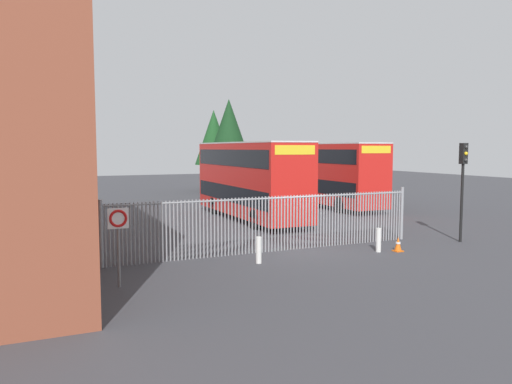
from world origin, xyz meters
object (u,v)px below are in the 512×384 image
at_px(bollard_center_front, 379,240).
at_px(speed_limit_sign_post, 118,228).
at_px(double_decker_bus_near_gate, 250,177).
at_px(traffic_cone_by_gate, 398,244).
at_px(bollard_near_left, 259,250).
at_px(traffic_light_kerbside, 463,174).
at_px(double_decker_bus_behind_fence_left, 327,172).

distance_m(bollard_center_front, speed_limit_sign_post, 10.21).
bearing_deg(double_decker_bus_near_gate, traffic_cone_by_gate, -79.62).
bearing_deg(bollard_near_left, traffic_light_kerbside, 0.20).
bearing_deg(bollard_center_front, double_decker_bus_near_gate, 96.38).
relative_size(bollard_center_front, traffic_cone_by_gate, 1.61).
relative_size(traffic_cone_by_gate, speed_limit_sign_post, 0.25).
bearing_deg(double_decker_bus_behind_fence_left, traffic_cone_by_gate, -111.50).
bearing_deg(bollard_center_front, double_decker_bus_behind_fence_left, 65.44).
xyz_separation_m(double_decker_bus_near_gate, traffic_cone_by_gate, (1.91, -10.43, -2.13)).
bearing_deg(bollard_center_front, bollard_near_left, 177.90).
bearing_deg(bollard_near_left, double_decker_bus_behind_fence_left, 50.00).
xyz_separation_m(double_decker_bus_behind_fence_left, bollard_near_left, (-11.38, -13.56, -1.95)).
distance_m(bollard_center_front, traffic_cone_by_gate, 0.83).
height_order(double_decker_bus_behind_fence_left, speed_limit_sign_post, double_decker_bus_behind_fence_left).
xyz_separation_m(double_decker_bus_near_gate, speed_limit_sign_post, (-8.95, -11.12, -0.65)).
bearing_deg(double_decker_bus_near_gate, traffic_light_kerbside, -60.09).
relative_size(double_decker_bus_behind_fence_left, speed_limit_sign_post, 4.50).
distance_m(double_decker_bus_behind_fence_left, bollard_near_left, 17.81).
xyz_separation_m(double_decker_bus_behind_fence_left, bollard_center_front, (-6.28, -13.75, -1.95)).
relative_size(double_decker_bus_behind_fence_left, traffic_cone_by_gate, 18.32).
distance_m(speed_limit_sign_post, traffic_light_kerbside, 14.78).
relative_size(bollard_near_left, traffic_light_kerbside, 0.22).
height_order(double_decker_bus_near_gate, speed_limit_sign_post, double_decker_bus_near_gate).
relative_size(bollard_center_front, speed_limit_sign_post, 0.40).
xyz_separation_m(double_decker_bus_near_gate, bollard_near_left, (-3.96, -10.01, -1.95)).
bearing_deg(speed_limit_sign_post, double_decker_bus_behind_fence_left, 41.87).
relative_size(bollard_near_left, traffic_cone_by_gate, 1.61).
bearing_deg(traffic_light_kerbside, double_decker_bus_near_gate, 119.91).
bearing_deg(traffic_cone_by_gate, double_decker_bus_near_gate, 100.38).
height_order(bollard_near_left, speed_limit_sign_post, speed_limit_sign_post).
bearing_deg(traffic_light_kerbside, bollard_center_front, -177.24).
height_order(traffic_cone_by_gate, speed_limit_sign_post, speed_limit_sign_post).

